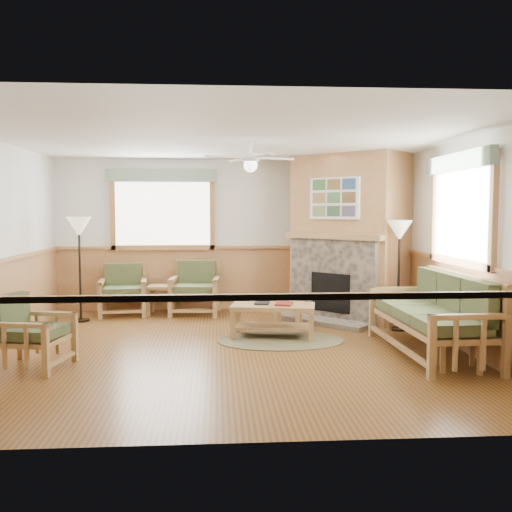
{
  "coord_description": "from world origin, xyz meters",
  "views": [
    {
      "loc": [
        -0.15,
        -7.26,
        1.79
      ],
      "look_at": [
        0.4,
        0.7,
        1.15
      ],
      "focal_mm": 40.0,
      "sensor_mm": 36.0,
      "label": 1
    }
  ],
  "objects": [
    {
      "name": "wall_back",
      "position": [
        0.0,
        3.0,
        1.35
      ],
      "size": [
        6.0,
        0.02,
        2.7
      ],
      "primitive_type": "cube",
      "color": "white",
      "rests_on": "floor"
    },
    {
      "name": "end_table_chairs",
      "position": [
        -1.11,
        2.55,
        0.25
      ],
      "size": [
        0.49,
        0.47,
        0.5
      ],
      "primitive_type": null,
      "rotation": [
        0.0,
        0.0,
        -0.1
      ],
      "color": "#9F7B4A",
      "rests_on": "floor"
    },
    {
      "name": "book_red",
      "position": [
        0.79,
        0.62,
        0.5
      ],
      "size": [
        0.29,
        0.35,
        0.03
      ],
      "primitive_type": "cube",
      "rotation": [
        0.0,
        0.0,
        -0.27
      ],
      "color": "maroon",
      "rests_on": "coffee_table"
    },
    {
      "name": "floor",
      "position": [
        0.0,
        0.0,
        -0.01
      ],
      "size": [
        6.0,
        6.0,
        0.01
      ],
      "primitive_type": "cube",
      "color": "brown",
      "rests_on": "ground"
    },
    {
      "name": "footstool",
      "position": [
        0.95,
        1.45,
        0.18
      ],
      "size": [
        0.52,
        0.52,
        0.36
      ],
      "primitive_type": null,
      "rotation": [
        0.0,
        0.0,
        -0.31
      ],
      "color": "#9F7B4A",
      "rests_on": "floor"
    },
    {
      "name": "fireplace",
      "position": [
        2.05,
        2.05,
        1.35
      ],
      "size": [
        3.11,
        3.11,
        2.7
      ],
      "primitive_type": null,
      "rotation": [
        0.0,
        0.0,
        -0.79
      ],
      "color": "#AB7646",
      "rests_on": "floor"
    },
    {
      "name": "book_dark",
      "position": [
        0.49,
        0.74,
        0.49
      ],
      "size": [
        0.25,
        0.3,
        0.03
      ],
      "primitive_type": "cube",
      "rotation": [
        0.0,
        0.0,
        -0.18
      ],
      "color": "black",
      "rests_on": "coffee_table"
    },
    {
      "name": "window_right",
      "position": [
        2.96,
        -0.2,
        2.53
      ],
      "size": [
        0.16,
        1.9,
        1.5
      ],
      "primitive_type": null,
      "color": "white",
      "rests_on": "wall_right"
    },
    {
      "name": "armchair_left",
      "position": [
        -2.24,
        -0.74,
        0.42
      ],
      "size": [
        0.89,
        0.89,
        0.84
      ],
      "primitive_type": null,
      "rotation": [
        0.0,
        0.0,
        1.36
      ],
      "color": "#9F7B4A",
      "rests_on": "floor"
    },
    {
      "name": "armchair_back_right",
      "position": [
        -0.52,
        2.54,
        0.46
      ],
      "size": [
        0.89,
        0.89,
        0.92
      ],
      "primitive_type": null,
      "rotation": [
        0.0,
        0.0,
        -0.09
      ],
      "color": "#9F7B4A",
      "rests_on": "floor"
    },
    {
      "name": "ceiling",
      "position": [
        0.0,
        0.0,
        2.7
      ],
      "size": [
        6.0,
        6.0,
        0.01
      ],
      "primitive_type": "cube",
      "color": "white",
      "rests_on": "floor"
    },
    {
      "name": "braided_rug",
      "position": [
        0.72,
        0.41,
        0.01
      ],
      "size": [
        1.87,
        1.87,
        0.01
      ],
      "primitive_type": "cylinder",
      "rotation": [
        0.0,
        0.0,
        0.08
      ],
      "color": "brown",
      "rests_on": "floor"
    },
    {
      "name": "ceiling_fan",
      "position": [
        0.3,
        0.3,
        2.66
      ],
      "size": [
        1.59,
        1.59,
        0.36
      ],
      "primitive_type": null,
      "rotation": [
        0.0,
        0.0,
        0.35
      ],
      "color": "white",
      "rests_on": "ceiling"
    },
    {
      "name": "window_back",
      "position": [
        -1.1,
        2.96,
        2.53
      ],
      "size": [
        1.9,
        0.16,
        1.5
      ],
      "primitive_type": null,
      "color": "white",
      "rests_on": "wall_back"
    },
    {
      "name": "end_table_sofa",
      "position": [
        2.55,
        -1.14,
        0.26
      ],
      "size": [
        0.55,
        0.54,
        0.52
      ],
      "primitive_type": null,
      "rotation": [
        0.0,
        0.0,
        -0.22
      ],
      "color": "#9F7B4A",
      "rests_on": "floor"
    },
    {
      "name": "wall_right",
      "position": [
        3.0,
        0.0,
        1.35
      ],
      "size": [
        0.02,
        6.0,
        2.7
      ],
      "primitive_type": "cube",
      "color": "white",
      "rests_on": "floor"
    },
    {
      "name": "coffee_table",
      "position": [
        0.64,
        0.67,
        0.23
      ],
      "size": [
        1.25,
        0.78,
        0.47
      ],
      "primitive_type": null,
      "rotation": [
        0.0,
        0.0,
        -0.18
      ],
      "color": "#9F7B4A",
      "rests_on": "floor"
    },
    {
      "name": "wainscot",
      "position": [
        0.0,
        0.0,
        0.55
      ],
      "size": [
        6.0,
        6.0,
        1.1
      ],
      "primitive_type": null,
      "color": "#AB7646",
      "rests_on": "floor"
    },
    {
      "name": "floor_lamp_right",
      "position": [
        2.55,
        1.0,
        0.83
      ],
      "size": [
        0.47,
        0.47,
        1.65
      ],
      "primitive_type": null,
      "rotation": [
        0.0,
        0.0,
        -0.29
      ],
      "color": "black",
      "rests_on": "floor"
    },
    {
      "name": "wall_front",
      "position": [
        0.0,
        -3.0,
        1.35
      ],
      "size": [
        6.0,
        0.02,
        2.7
      ],
      "primitive_type": "cube",
      "color": "white",
      "rests_on": "floor"
    },
    {
      "name": "armchair_back_left",
      "position": [
        -1.76,
        2.55,
        0.44
      ],
      "size": [
        0.85,
        0.85,
        0.87
      ],
      "primitive_type": null,
      "rotation": [
        0.0,
        0.0,
        0.1
      ],
      "color": "#9F7B4A",
      "rests_on": "floor"
    },
    {
      "name": "floor_lamp_left",
      "position": [
        -2.35,
        2.03,
        0.85
      ],
      "size": [
        0.46,
        0.46,
        1.69
      ],
      "primitive_type": null,
      "rotation": [
        0.0,
        0.0,
        0.23
      ],
      "color": "black",
      "rests_on": "floor"
    },
    {
      "name": "sofa",
      "position": [
        2.48,
        -0.45,
        0.5
      ],
      "size": [
        2.21,
        0.95,
        1.01
      ],
      "primitive_type": null,
      "rotation": [
        0.0,
        0.0,
        -1.55
      ],
      "color": "#9F7B4A",
      "rests_on": "floor"
    }
  ]
}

